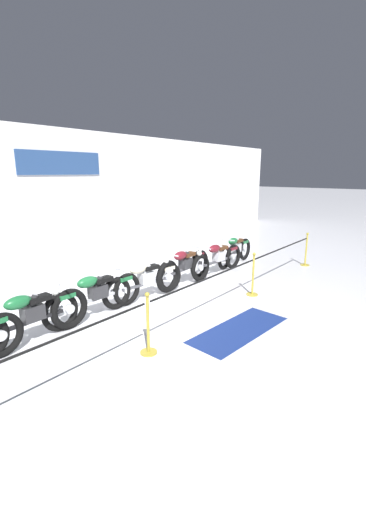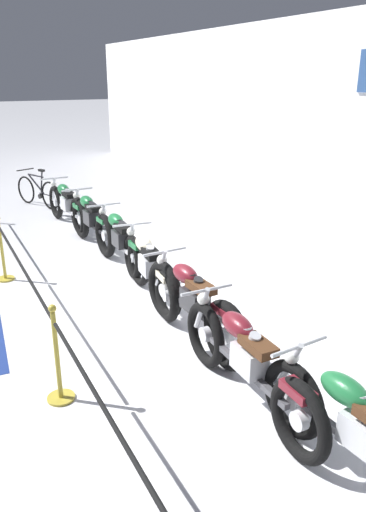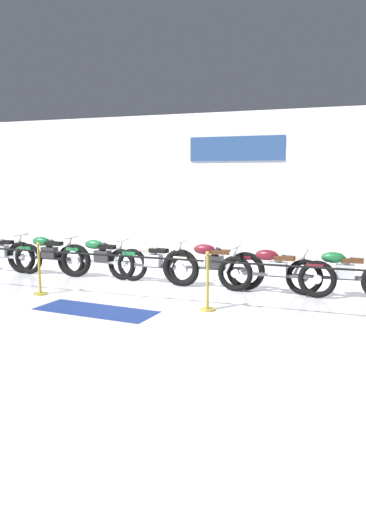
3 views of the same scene
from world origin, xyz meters
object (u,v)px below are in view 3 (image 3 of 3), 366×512
Objects in this scene: motorcycle_maroon_4 at (212,265)px; motorcycle_green_6 at (342,274)px; stanchion_mid_left at (40,277)px; stanchion_far_left at (48,259)px; floor_banner at (96,310)px; motorcycle_green_2 at (101,258)px; motorcycle_maroon_5 at (275,271)px; motorcycle_green_1 at (48,255)px; motorcycle_cream_3 at (151,263)px; stanchion_mid_right at (207,290)px.

motorcycle_green_6 is (2.62, 0.05, -0.02)m from motorcycle_maroon_4.
stanchion_far_left is at bearing 0.00° from stanchion_mid_left.
stanchion_far_left is 4.91× the size of floor_banner.
motorcycle_green_2 is 4.08m from motorcycle_maroon_5.
motorcycle_green_1 is 1.40m from motorcycle_green_2.
motorcycle_cream_3 is at bearing 46.98° from stanchion_mid_left.
stanchion_mid_right is (-2.17, -1.80, -0.11)m from motorcycle_green_6.
motorcycle_maroon_4 is at bearing 29.63° from stanchion_mid_left.
stanchion_far_left is at bearing -54.59° from motorcycle_green_1.
motorcycle_maroon_4 is 1.35m from motorcycle_maroon_5.
motorcycle_green_1 is at bearing -179.79° from motorcycle_green_6.
stanchion_mid_right is 2.01m from floor_banner.
motorcycle_green_1 reaches higher than floor_banner.
motorcycle_green_1 is at bearing 120.64° from stanchion_mid_left.
motorcycle_green_6 is at bearing 1.01° from motorcycle_maroon_4.
motorcycle_cream_3 is 1.03× the size of motorcycle_maroon_4.
motorcycle_green_6 is 5.78m from stanchion_far_left.
motorcycle_cream_3 is 2.17× the size of stanchion_mid_right.
motorcycle_green_2 is at bearing 177.42° from motorcycle_cream_3.
stanchion_mid_right is at bearing -0.00° from stanchion_far_left.
motorcycle_maroon_5 is at bearing -3.45° from motorcycle_cream_3.
motorcycle_maroon_5 is at bearing 20.95° from stanchion_far_left.
stanchion_mid_left is at bearing -59.36° from motorcycle_green_1.
motorcycle_cream_3 is 2.77m from motorcycle_maroon_5.
motorcycle_green_2 is 1.31m from motorcycle_cream_3.
stanchion_mid_left is at bearing -162.48° from motorcycle_green_6.
motorcycle_cream_3 is 2.54m from floor_banner.
stanchion_mid_left reaches higher than floor_banner.
motorcycle_maroon_5 is 4.71m from stanchion_mid_left.
floor_banner is at bearing -25.98° from stanchion_far_left.
motorcycle_maroon_5 is 1.28m from motorcycle_green_6.
motorcycle_green_1 reaches higher than motorcycle_green_2.
motorcycle_green_6 is 5.97m from stanchion_mid_left.
motorcycle_cream_3 is 0.21× the size of stanchion_far_left.
motorcycle_green_6 is 0.20× the size of stanchion_far_left.
motorcycle_green_6 is at bearing -0.46° from motorcycle_green_2.
stanchion_far_left is (-2.87, -1.75, 0.25)m from motorcycle_maroon_4.
stanchion_mid_left is (-5.69, -1.80, -0.11)m from motorcycle_green_6.
motorcycle_maroon_4 is (4.13, -0.02, 0.01)m from motorcycle_green_1.
stanchion_mid_right reaches higher than floor_banner.
stanchion_far_left reaches higher than motorcycle_green_2.
stanchion_mid_left is 0.48× the size of floor_banner.
stanchion_mid_left is at bearing -100.82° from motorcycle_green_2.
motorcycle_green_2 is at bearing 149.87° from stanchion_mid_right.
stanchion_far_left reaches higher than motorcycle_maroon_5.
motorcycle_maroon_5 reaches higher than floor_banner.
motorcycle_maroon_4 is at bearing -1.87° from motorcycle_green_2.
motorcycle_maroon_4 is (1.42, -0.03, 0.03)m from motorcycle_cream_3.
stanchion_mid_right is (3.52, 0.00, 0.00)m from stanchion_mid_left.
motorcycle_cream_3 is 1.42m from motorcycle_maroon_4.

